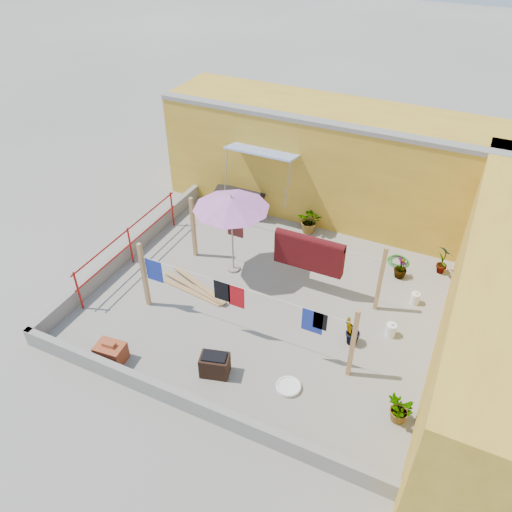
# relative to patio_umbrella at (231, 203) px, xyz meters

# --- Properties ---
(ground) EXTENTS (80.00, 80.00, 0.00)m
(ground) POSITION_rel_patio_umbrella_xyz_m (1.27, -0.68, -2.03)
(ground) COLOR #9E998E
(ground) RESTS_ON ground
(wall_back) EXTENTS (11.00, 3.27, 3.21)m
(wall_back) POSITION_rel_patio_umbrella_xyz_m (1.77, 4.02, -0.42)
(wall_back) COLOR gold
(wall_back) RESTS_ON ground
(parapet_front) EXTENTS (8.30, 0.16, 0.44)m
(parapet_front) POSITION_rel_patio_umbrella_xyz_m (1.27, -4.26, -1.81)
(parapet_front) COLOR gray
(parapet_front) RESTS_ON ground
(parapet_left) EXTENTS (0.16, 7.30, 0.44)m
(parapet_left) POSITION_rel_patio_umbrella_xyz_m (-2.81, -0.68, -1.81)
(parapet_left) COLOR gray
(parapet_left) RESTS_ON ground
(red_railing) EXTENTS (0.05, 4.20, 1.10)m
(red_railing) POSITION_rel_patio_umbrella_xyz_m (-2.58, -0.88, -1.31)
(red_railing) COLOR #A21510
(red_railing) RESTS_ON ground
(clothesline_rig) EXTENTS (5.09, 2.35, 1.80)m
(clothesline_rig) POSITION_rel_patio_umbrella_xyz_m (1.84, -0.15, -0.97)
(clothesline_rig) COLOR tan
(clothesline_rig) RESTS_ON ground
(patio_umbrella) EXTENTS (2.32, 2.32, 2.26)m
(patio_umbrella) POSITION_rel_patio_umbrella_xyz_m (0.00, 0.00, 0.00)
(patio_umbrella) COLOR gray
(patio_umbrella) RESTS_ON ground
(outdoor_table) EXTENTS (1.70, 1.11, 0.73)m
(outdoor_table) POSITION_rel_patio_umbrella_xyz_m (-1.09, 2.52, -1.37)
(outdoor_table) COLOR black
(outdoor_table) RESTS_ON ground
(brick_stack) EXTENTS (0.64, 0.50, 0.53)m
(brick_stack) POSITION_rel_patio_umbrella_xyz_m (-0.91, -3.88, -1.80)
(brick_stack) COLOR #AE4628
(brick_stack) RESTS_ON ground
(lumber_pile) EXTENTS (2.06, 0.83, 0.13)m
(lumber_pile) POSITION_rel_patio_umbrella_xyz_m (-0.51, -1.15, -1.97)
(lumber_pile) COLOR tan
(lumber_pile) RESTS_ON ground
(brazier) EXTENTS (0.68, 0.54, 0.53)m
(brazier) POSITION_rel_patio_umbrella_xyz_m (1.26, -3.24, -1.77)
(brazier) COLOR black
(brazier) RESTS_ON ground
(white_basin) EXTENTS (0.52, 0.52, 0.09)m
(white_basin) POSITION_rel_patio_umbrella_xyz_m (2.79, -2.95, -1.98)
(white_basin) COLOR white
(white_basin) RESTS_ON ground
(water_jug_a) EXTENTS (0.24, 0.24, 0.37)m
(water_jug_a) POSITION_rel_patio_umbrella_xyz_m (4.29, -0.60, -1.86)
(water_jug_a) COLOR white
(water_jug_a) RESTS_ON ground
(water_jug_b) EXTENTS (0.22, 0.22, 0.35)m
(water_jug_b) POSITION_rel_patio_umbrella_xyz_m (4.58, 0.72, -1.88)
(water_jug_b) COLOR white
(water_jug_b) RESTS_ON ground
(green_hose) EXTENTS (0.58, 0.58, 0.09)m
(green_hose) POSITION_rel_patio_umbrella_xyz_m (3.87, 2.18, -1.99)
(green_hose) COLOR #1A751F
(green_hose) RESTS_ON ground
(plant_back_a) EXTENTS (0.77, 0.70, 0.77)m
(plant_back_a) POSITION_rel_patio_umbrella_xyz_m (1.19, 2.52, -1.64)
(plant_back_a) COLOR #1E5F1B
(plant_back_a) RESTS_ON ground
(plant_back_b) EXTENTS (0.37, 0.37, 0.59)m
(plant_back_b) POSITION_rel_patio_umbrella_xyz_m (4.02, 1.57, -1.73)
(plant_back_b) COLOR #1E5F1B
(plant_back_b) RESTS_ON ground
(plant_right_a) EXTENTS (0.55, 0.52, 0.86)m
(plant_right_a) POSITION_rel_patio_umbrella_xyz_m (4.97, 2.21, -1.60)
(plant_right_a) COLOR #1E5F1B
(plant_right_a) RESTS_ON ground
(plant_right_b) EXTENTS (0.48, 0.51, 0.73)m
(plant_right_b) POSITION_rel_patio_umbrella_xyz_m (3.56, -1.24, -1.66)
(plant_right_b) COLOR #1E5F1B
(plant_right_b) RESTS_ON ground
(plant_right_c) EXTENTS (0.67, 0.71, 0.63)m
(plant_right_c) POSITION_rel_patio_umbrella_xyz_m (4.97, -2.76, -1.72)
(plant_right_c) COLOR #1E5F1B
(plant_right_c) RESTS_ON ground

